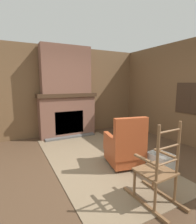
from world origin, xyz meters
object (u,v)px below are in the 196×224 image
at_px(laundry_basket, 160,162).
at_px(oil_lamp_vase, 52,90).
at_px(armchair, 125,148).
at_px(firewood_stack, 126,133).
at_px(rocking_chair, 157,175).
at_px(decorative_plate_on_mantel, 63,89).
at_px(storage_case, 76,91).

height_order(laundry_basket, oil_lamp_vase, oil_lamp_vase).
relative_size(armchair, firewood_stack, 2.23).
bearing_deg(rocking_chair, armchair, -16.22).
height_order(firewood_stack, oil_lamp_vase, oil_lamp_vase).
xyz_separation_m(rocking_chair, oil_lamp_vase, (-3.59, -0.53, 1.00)).
relative_size(firewood_stack, decorative_plate_on_mantel, 1.81).
distance_m(laundry_basket, oil_lamp_vase, 3.46).
bearing_deg(firewood_stack, decorative_plate_on_mantel, -120.00).
relative_size(laundry_basket, storage_case, 1.62).
bearing_deg(oil_lamp_vase, armchair, 17.17).
xyz_separation_m(armchair, firewood_stack, (-1.60, 1.23, -0.26)).
relative_size(armchair, rocking_chair, 0.89).
bearing_deg(storage_case, rocking_chair, -3.34).
bearing_deg(rocking_chair, storage_case, -6.39).
bearing_deg(rocking_chair, laundry_basket, -52.86).
bearing_deg(decorative_plate_on_mantel, rocking_chair, 2.77).
height_order(rocking_chair, laundry_basket, rocking_chair).
distance_m(laundry_basket, storage_case, 3.25).
height_order(storage_case, decorative_plate_on_mantel, decorative_plate_on_mantel).
bearing_deg(laundry_basket, oil_lamp_vase, -156.69).
relative_size(rocking_chair, decorative_plate_on_mantel, 4.53).
distance_m(armchair, firewood_stack, 2.03).
bearing_deg(decorative_plate_on_mantel, laundry_basket, 17.11).
distance_m(oil_lamp_vase, storage_case, 0.74).
bearing_deg(armchair, rocking_chair, 178.56).
distance_m(firewood_stack, oil_lamp_vase, 2.57).
xyz_separation_m(firewood_stack, laundry_basket, (2.03, -0.73, 0.06)).
distance_m(storage_case, decorative_plate_on_mantel, 0.39).
bearing_deg(storage_case, oil_lamp_vase, -90.01).
relative_size(oil_lamp_vase, storage_case, 0.91).
bearing_deg(armchair, laundry_basket, -119.50).
height_order(armchair, decorative_plate_on_mantel, decorative_plate_on_mantel).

